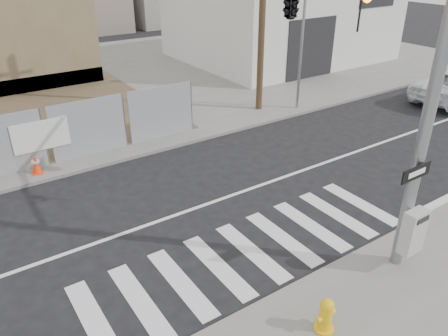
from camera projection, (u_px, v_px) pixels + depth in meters
ground at (199, 207)px, 12.63m from camera, size 100.00×100.00×0.00m
sidewalk_far at (61, 88)px, 22.91m from camera, size 50.00×20.00×0.12m
signal_pole at (331, 40)px, 10.19m from camera, size 0.96×5.87×7.00m
far_signal_pole at (303, 32)px, 18.42m from camera, size 0.16×0.20×5.60m
concrete_wall_right at (39, 23)px, 21.21m from camera, size 5.50×1.30×8.00m
auto_shop at (280, 18)px, 28.01m from camera, size 12.00×10.20×5.95m
fire_hydrant at (326, 315)px, 8.30m from camera, size 0.46×0.41×0.74m
traffic_cone_d at (36, 164)px, 14.11m from camera, size 0.38×0.38×0.64m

